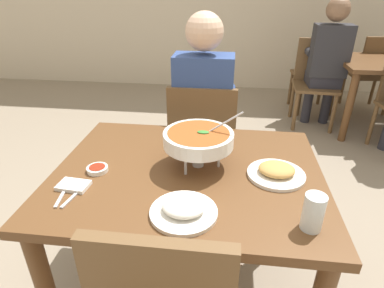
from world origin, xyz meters
TOP-DOWN VIEW (x-y plane):
  - ground_plane at (0.00, 0.00)m, footprint 16.00×16.00m
  - dining_table_main at (0.00, 0.00)m, footprint 1.15×0.90m
  - chair_diner_main at (-0.00, 0.73)m, footprint 0.44×0.44m
  - diner_main at (0.00, 0.77)m, footprint 0.40×0.45m
  - curry_bowl at (0.04, 0.05)m, footprint 0.33×0.30m
  - rice_plate at (0.02, -0.29)m, footprint 0.24×0.24m
  - appetizer_plate at (0.37, 0.00)m, footprint 0.24×0.24m
  - sauce_dish at (-0.38, -0.05)m, footprint 0.09×0.09m
  - napkin_folded at (-0.43, -0.18)m, footprint 0.13×0.09m
  - fork_utensil at (-0.45, -0.23)m, footprint 0.04×0.17m
  - spoon_utensil at (-0.40, -0.23)m, footprint 0.04×0.17m
  - drink_glass at (0.45, -0.31)m, footprint 0.07×0.07m
  - chair_bg_middle at (1.06, 2.37)m, footprint 0.47×0.47m
  - chair_bg_corner at (1.23, 2.76)m, footprint 0.49×0.49m
  - chair_bg_window at (1.80, 2.75)m, footprint 0.47×0.47m
  - patron_bg_middle at (1.13, 2.27)m, footprint 0.40×0.45m

SIDE VIEW (x-z plane):
  - ground_plane at x=0.00m, z-range 0.00..0.00m
  - chair_diner_main at x=0.00m, z-range 0.06..0.96m
  - chair_bg_middle at x=1.06m, z-range 0.06..0.96m
  - chair_bg_corner at x=1.23m, z-range 0.06..0.96m
  - chair_bg_window at x=1.80m, z-range 0.06..0.96m
  - dining_table_main at x=0.00m, z-range 0.26..0.99m
  - fork_utensil at x=-0.45m, z-range 0.73..0.74m
  - spoon_utensil at x=-0.40m, z-range 0.73..0.74m
  - napkin_folded at x=-0.43m, z-range 0.73..0.75m
  - sauce_dish at x=-0.38m, z-range 0.73..0.75m
  - diner_main at x=0.00m, z-range 0.09..1.40m
  - patron_bg_middle at x=1.13m, z-range 0.09..1.40m
  - rice_plate at x=0.02m, z-range 0.72..0.78m
  - appetizer_plate at x=0.37m, z-range 0.72..0.78m
  - drink_glass at x=0.45m, z-range 0.73..0.86m
  - curry_bowl at x=0.04m, z-range 0.73..0.99m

